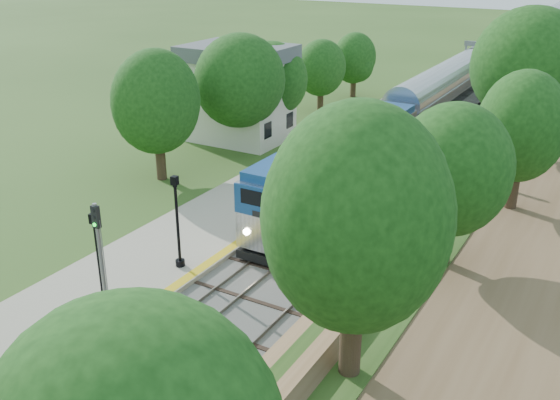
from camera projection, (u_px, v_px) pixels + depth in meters
The scene contains 12 objects.
ground at pixel (110, 389), 23.77m from camera, with size 320.00×320.00×0.00m, color #2D4C19.
trackbed at pixel (503, 93), 70.78m from camera, with size 9.50×170.00×0.28m.
platform at pixel (233, 213), 38.90m from camera, with size 6.40×68.00×0.38m, color #A59C85.
yellow_stripe at pixel (272, 219), 37.50m from camera, with size 0.55×68.00×0.01m, color gold.
station_building at pixel (238, 92), 52.69m from camera, with size 8.60×6.60×8.00m.
signal_gantry at pixel (504, 57), 64.74m from camera, with size 8.40×0.38×6.20m.
trees_behind_platform at pixel (198, 116), 43.75m from camera, with size 7.82×53.32×7.21m.
train at pixel (528, 43), 90.66m from camera, with size 3.20×149.88×4.70m.
lamppost_mid at pixel (100, 271), 27.07m from camera, with size 0.49×0.49×4.92m.
lamppost_far at pixel (178, 227), 31.27m from camera, with size 0.49×0.49×4.91m.
signal_platform at pixel (100, 251), 26.02m from camera, with size 0.33×0.26×5.63m.
signal_farside at pixel (448, 156), 37.18m from camera, with size 0.35×0.28×6.33m.
Camera 1 is at (15.28, -13.35, 15.75)m, focal length 40.00 mm.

